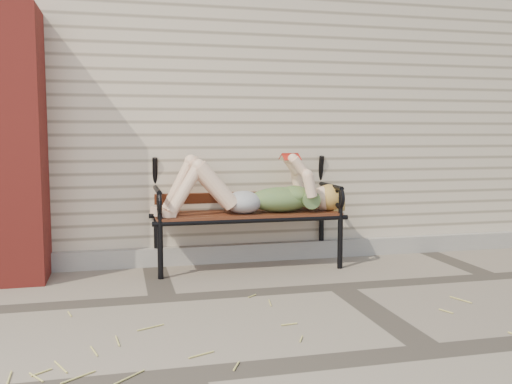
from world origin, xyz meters
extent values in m
plane|color=#75685A|center=(0.00, 0.00, 0.00)|extent=(80.00, 80.00, 0.00)
cube|color=beige|center=(0.00, 3.00, 1.50)|extent=(8.00, 4.00, 3.00)
cube|color=#A59F95|center=(0.00, 0.97, 0.07)|extent=(8.00, 0.10, 0.15)
cube|color=maroon|center=(-2.30, 0.75, 1.00)|extent=(0.50, 0.50, 2.00)
cylinder|color=black|center=(-1.23, 0.53, 0.22)|extent=(0.04, 0.04, 0.44)
cylinder|color=black|center=(-1.23, 0.97, 0.22)|extent=(0.04, 0.04, 0.44)
cylinder|color=black|center=(0.22, 0.53, 0.22)|extent=(0.04, 0.04, 0.44)
cylinder|color=black|center=(0.22, 0.97, 0.22)|extent=(0.04, 0.04, 0.44)
cube|color=#5A2D17|center=(-0.51, 0.75, 0.44)|extent=(1.48, 0.48, 0.03)
cylinder|color=black|center=(-0.51, 0.53, 0.42)|extent=(1.56, 0.04, 0.04)
cylinder|color=black|center=(-0.51, 0.97, 0.42)|extent=(1.56, 0.04, 0.04)
torus|color=black|center=(-0.51, 1.07, 0.93)|extent=(0.27, 0.04, 0.27)
ellipsoid|color=#0A3F4B|center=(-0.23, 0.72, 0.56)|extent=(0.53, 0.30, 0.20)
ellipsoid|color=#0A3F4B|center=(-0.12, 0.72, 0.59)|extent=(0.25, 0.29, 0.16)
ellipsoid|color=#A0A0A4|center=(-0.54, 0.72, 0.54)|extent=(0.29, 0.33, 0.19)
sphere|color=beige|center=(0.15, 0.72, 0.56)|extent=(0.21, 0.21, 0.21)
ellipsoid|color=gold|center=(0.20, 0.72, 0.56)|extent=(0.24, 0.25, 0.22)
cube|color=#A11C12|center=(-0.15, 0.72, 0.93)|extent=(0.14, 0.02, 0.02)
cube|color=white|center=(-0.15, 0.68, 0.90)|extent=(0.14, 0.09, 0.05)
cube|color=white|center=(-0.15, 0.76, 0.90)|extent=(0.14, 0.09, 0.05)
cube|color=#A11C12|center=(-0.15, 0.67, 0.90)|extent=(0.15, 0.09, 0.05)
cube|color=#A11C12|center=(-0.15, 0.76, 0.90)|extent=(0.15, 0.09, 0.05)
cylinder|color=tan|center=(0.31, -0.89, 0.01)|extent=(0.10, 0.12, 0.01)
cylinder|color=tan|center=(-0.62, -0.09, 0.01)|extent=(0.10, 0.16, 0.01)
cylinder|color=tan|center=(-0.10, -0.14, 0.01)|extent=(0.13, 0.08, 0.01)
cylinder|color=tan|center=(-1.47, -0.11, 0.01)|extent=(0.06, 0.08, 0.01)
cylinder|color=tan|center=(-0.50, -0.50, 0.01)|extent=(0.15, 0.11, 0.01)
cylinder|color=tan|center=(-1.02, -1.07, 0.01)|extent=(0.09, 0.02, 0.01)
cylinder|color=tan|center=(-1.73, -1.20, 0.01)|extent=(0.05, 0.09, 0.01)
cylinder|color=tan|center=(0.37, -0.87, 0.01)|extent=(0.09, 0.13, 0.01)
cylinder|color=tan|center=(-2.22, -0.16, 0.01)|extent=(0.09, 0.07, 0.01)
cylinder|color=tan|center=(-0.23, -1.52, 0.01)|extent=(0.14, 0.03, 0.01)
cylinder|color=tan|center=(-1.28, -0.32, 0.01)|extent=(0.06, 0.17, 0.01)
cylinder|color=tan|center=(-0.05, -1.25, 0.01)|extent=(0.14, 0.09, 0.01)
cylinder|color=tan|center=(-1.17, -0.80, 0.01)|extent=(0.07, 0.11, 0.01)
cylinder|color=tan|center=(-1.21, -1.07, 0.01)|extent=(0.04, 0.09, 0.01)
cylinder|color=tan|center=(0.67, -0.72, 0.01)|extent=(0.17, 0.04, 0.01)
cylinder|color=tan|center=(-0.17, -0.26, 0.01)|extent=(0.04, 0.11, 0.01)
cylinder|color=tan|center=(-1.95, -1.00, 0.01)|extent=(0.08, 0.14, 0.01)
cylinder|color=tan|center=(0.53, -1.04, 0.01)|extent=(0.10, 0.06, 0.01)
cylinder|color=tan|center=(0.21, -0.31, 0.01)|extent=(0.03, 0.09, 0.01)
cylinder|color=tan|center=(0.53, -0.12, 0.01)|extent=(0.07, 0.14, 0.01)
cylinder|color=tan|center=(-0.81, -0.42, 0.01)|extent=(0.10, 0.08, 0.01)
camera|label=1|loc=(-1.52, -3.74, 1.09)|focal=40.00mm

